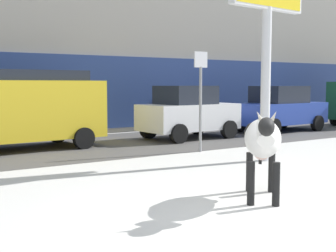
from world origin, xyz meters
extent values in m
plane|color=silver|center=(0.00, 0.00, 0.00)|extent=(120.00, 120.00, 0.00)
cube|color=#514F4C|center=(0.00, 8.43, 0.00)|extent=(60.00, 5.60, 0.01)
cube|color=navy|center=(0.00, 11.46, 1.60)|extent=(43.12, 0.10, 2.80)
ellipsoid|color=silver|center=(1.13, 0.77, 1.02)|extent=(1.39, 1.44, 0.64)
ellipsoid|color=black|center=(1.08, 0.96, 1.07)|extent=(0.58, 0.60, 0.40)
cylinder|color=black|center=(0.95, 0.28, 0.35)|extent=(0.12, 0.12, 0.70)
cylinder|color=black|center=(0.66, 0.54, 0.35)|extent=(0.12, 0.12, 0.70)
cylinder|color=black|center=(1.61, 1.00, 0.35)|extent=(0.12, 0.12, 0.70)
cylinder|color=black|center=(1.32, 1.27, 0.35)|extent=(0.12, 0.12, 0.70)
cylinder|color=silver|center=(0.63, 0.22, 1.20)|extent=(0.51, 0.53, 0.44)
ellipsoid|color=black|center=(0.48, 0.06, 1.30)|extent=(0.47, 0.49, 0.28)
cone|color=beige|center=(0.59, 0.01, 1.46)|extent=(0.12, 0.12, 0.15)
cone|color=beige|center=(0.42, 0.16, 1.46)|extent=(0.12, 0.12, 0.15)
cylinder|color=black|center=(1.58, 1.26, 0.77)|extent=(0.06, 0.06, 0.60)
ellipsoid|color=beige|center=(1.25, 0.90, 0.72)|extent=(0.37, 0.37, 0.20)
cylinder|color=silver|center=(3.97, 3.50, 1.90)|extent=(0.24, 0.24, 3.80)
cube|color=gold|center=(-0.53, 8.80, 1.17)|extent=(4.71, 2.19, 1.70)
cube|color=#1E232D|center=(-0.23, 8.82, 2.17)|extent=(3.10, 1.86, 0.30)
cylinder|color=black|center=(0.90, 9.85, 0.32)|extent=(0.65, 0.26, 0.64)
cylinder|color=black|center=(1.02, 7.95, 0.32)|extent=(0.65, 0.26, 0.64)
cube|color=white|center=(5.17, 8.34, 0.77)|extent=(3.60, 1.92, 0.90)
cube|color=#1E232D|center=(5.02, 8.33, 1.54)|extent=(1.89, 1.61, 0.64)
cylinder|color=black|center=(6.25, 9.26, 0.32)|extent=(0.65, 0.26, 0.64)
cylinder|color=black|center=(6.36, 7.57, 0.32)|extent=(0.65, 0.26, 0.64)
cylinder|color=black|center=(3.98, 9.12, 0.32)|extent=(0.65, 0.26, 0.64)
cylinder|color=black|center=(4.09, 7.42, 0.32)|extent=(0.65, 0.26, 0.64)
cube|color=#233D9E|center=(9.70, 8.33, 0.74)|extent=(4.30, 2.02, 0.84)
cube|color=#1E232D|center=(9.70, 8.33, 1.50)|extent=(2.09, 1.67, 0.68)
cylinder|color=black|center=(11.01, 9.30, 0.32)|extent=(0.65, 0.26, 0.64)
cylinder|color=black|center=(11.12, 7.54, 0.32)|extent=(0.65, 0.26, 0.64)
cylinder|color=black|center=(8.28, 9.13, 0.32)|extent=(0.65, 0.26, 0.64)
cylinder|color=black|center=(8.39, 7.37, 0.32)|extent=(0.65, 0.26, 0.64)
cylinder|color=black|center=(14.02, 8.82, 0.32)|extent=(0.65, 0.26, 0.64)
cylinder|color=#282833|center=(6.98, 11.41, 0.44)|extent=(0.24, 0.24, 0.88)
cube|color=brown|center=(6.98, 11.41, 1.20)|extent=(0.36, 0.22, 0.64)
sphere|color=beige|center=(6.98, 11.41, 1.63)|extent=(0.20, 0.20, 0.20)
cylinder|color=#282833|center=(6.12, 11.41, 0.44)|extent=(0.24, 0.24, 0.88)
cube|color=brown|center=(6.12, 11.41, 1.20)|extent=(0.36, 0.22, 0.64)
sphere|color=beige|center=(6.12, 11.41, 1.63)|extent=(0.20, 0.20, 0.20)
cylinder|color=gray|center=(3.54, 5.58, 1.20)|extent=(0.08, 0.08, 2.40)
cube|color=silver|center=(3.54, 5.58, 2.60)|extent=(0.44, 0.04, 0.44)
camera|label=1|loc=(-4.43, -4.71, 1.92)|focal=49.32mm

